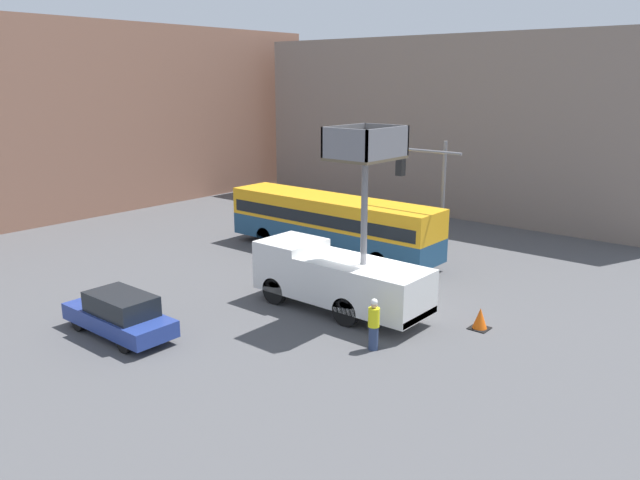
# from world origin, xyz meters

# --- Properties ---
(ground_plane) EXTENTS (120.00, 120.00, 0.00)m
(ground_plane) POSITION_xyz_m (0.00, 0.00, 0.00)
(ground_plane) COLOR #4C4C4F
(building_backdrop_far) EXTENTS (44.00, 10.00, 12.20)m
(building_backdrop_far) POSITION_xyz_m (0.00, 27.92, 6.10)
(building_backdrop_far) COLOR #936651
(building_backdrop_far) RESTS_ON ground_plane
(building_backdrop_side) EXTENTS (10.00, 28.00, 11.26)m
(building_backdrop_side) POSITION_xyz_m (21.64, 6.61, 5.63)
(building_backdrop_side) COLOR gray
(building_backdrop_side) RESTS_ON ground_plane
(utility_truck) EXTENTS (2.55, 7.12, 7.08)m
(utility_truck) POSITION_xyz_m (-0.81, 0.71, 1.53)
(utility_truck) COLOR silver
(utility_truck) RESTS_ON ground_plane
(city_bus) EXTENTS (2.49, 11.73, 2.93)m
(city_bus) POSITION_xyz_m (5.17, 5.83, 1.74)
(city_bus) COLOR navy
(city_bus) RESTS_ON ground_plane
(traffic_light_pole) EXTENTS (3.98, 3.73, 5.83)m
(traffic_light_pole) POSITION_xyz_m (6.37, 1.11, 3.99)
(traffic_light_pole) COLOR slate
(traffic_light_pole) RESTS_ON ground_plane
(road_worker_near_truck) EXTENTS (0.38, 0.38, 1.78)m
(road_worker_near_truck) POSITION_xyz_m (-2.86, -2.39, 0.88)
(road_worker_near_truck) COLOR navy
(road_worker_near_truck) RESTS_ON ground_plane
(road_worker_directing) EXTENTS (0.38, 0.38, 1.83)m
(road_worker_directing) POSITION_xyz_m (4.17, 1.35, 0.91)
(road_worker_directing) COLOR navy
(road_worker_directing) RESTS_ON ground_plane
(traffic_cone_near_truck) EXTENTS (0.68, 0.68, 0.78)m
(traffic_cone_near_truck) POSITION_xyz_m (1.02, -4.31, 0.37)
(traffic_cone_near_truck) COLOR black
(traffic_cone_near_truck) RESTS_ON ground_plane
(parked_car_curbside) EXTENTS (1.70, 4.60, 1.54)m
(parked_car_curbside) POSITION_xyz_m (-7.53, 5.05, 0.77)
(parked_car_curbside) COLOR navy
(parked_car_curbside) RESTS_ON ground_plane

